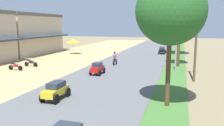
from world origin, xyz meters
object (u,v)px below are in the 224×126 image
at_px(parked_motorbike_fifth, 16,66).
at_px(car_sedan_black, 162,50).
at_px(utility_pole_near, 197,25).
at_px(streetlamp_mid, 180,28).
at_px(median_tree_nearest, 171,12).
at_px(median_tree_second, 180,5).
at_px(motorbike_ahead_second, 115,59).
at_px(car_sedan_yellow, 56,90).
at_px(car_hatchback_red, 97,68).
at_px(parked_motorbike_sixth, 31,63).
at_px(streetlamp_near, 177,33).
at_px(vendor_umbrella, 73,41).
at_px(median_tree_third, 179,8).

bearing_deg(parked_motorbike_fifth, car_sedan_black, 54.09).
bearing_deg(parked_motorbike_fifth, utility_pole_near, 1.20).
height_order(parked_motorbike_fifth, streetlamp_mid, streetlamp_mid).
distance_m(median_tree_nearest, median_tree_second, 14.90).
bearing_deg(median_tree_second, motorbike_ahead_second, -169.75).
bearing_deg(utility_pole_near, car_sedan_yellow, -137.81).
height_order(parked_motorbike_fifth, car_sedan_yellow, car_sedan_yellow).
xyz_separation_m(car_hatchback_red, motorbike_ahead_second, (0.09, 6.07, 0.11)).
relative_size(parked_motorbike_sixth, motorbike_ahead_second, 1.00).
xyz_separation_m(parked_motorbike_fifth, median_tree_second, (17.04, 7.92, 6.72)).
bearing_deg(car_sedan_black, streetlamp_near, -80.51).
bearing_deg(parked_motorbike_sixth, car_hatchback_red, -12.27).
height_order(car_sedan_black, motorbike_ahead_second, motorbike_ahead_second).
distance_m(parked_motorbike_sixth, utility_pole_near, 19.03).
bearing_deg(car_sedan_black, median_tree_second, -76.47).
bearing_deg(car_sedan_yellow, car_sedan_black, 80.26).
xyz_separation_m(vendor_umbrella, median_tree_third, (17.02, 3.93, 5.45)).
height_order(car_hatchback_red, motorbike_ahead_second, motorbike_ahead_second).
xyz_separation_m(vendor_umbrella, streetlamp_mid, (17.17, 16.78, 1.94)).
bearing_deg(parked_motorbike_fifth, motorbike_ahead_second, 34.60).
distance_m(median_tree_nearest, motorbike_ahead_second, 16.05).
bearing_deg(car_sedan_yellow, vendor_umbrella, 113.18).
relative_size(streetlamp_mid, car_sedan_black, 3.19).
distance_m(vendor_umbrella, streetlamp_near, 20.64).
relative_size(parked_motorbike_sixth, car_sedan_black, 0.80).
height_order(median_tree_third, car_hatchback_red, median_tree_third).
height_order(utility_pole_near, motorbike_ahead_second, utility_pole_near).
height_order(median_tree_second, motorbike_ahead_second, median_tree_second).
distance_m(car_sedan_yellow, car_hatchback_red, 8.34).
xyz_separation_m(parked_motorbike_fifth, car_sedan_yellow, (9.50, -7.86, 0.19)).
bearing_deg(parked_motorbike_sixth, car_sedan_black, 50.80).
xyz_separation_m(median_tree_nearest, motorbike_ahead_second, (-7.21, 13.46, -4.94)).
xyz_separation_m(streetlamp_mid, car_hatchback_red, (-7.48, -31.30, -3.50)).
bearing_deg(median_tree_third, car_sedan_yellow, -105.11).
xyz_separation_m(parked_motorbike_fifth, parked_motorbike_sixth, (0.22, 2.47, 0.00)).
height_order(vendor_umbrella, motorbike_ahead_second, vendor_umbrella).
bearing_deg(streetlamp_mid, utility_pole_near, -86.86).
distance_m(median_tree_second, car_sedan_black, 13.71).
height_order(utility_pole_near, car_sedan_black, utility_pole_near).
bearing_deg(car_sedan_yellow, streetlamp_near, 57.45).
xyz_separation_m(streetlamp_near, car_sedan_yellow, (-7.38, -11.57, -3.43)).
relative_size(streetlamp_mid, car_hatchback_red, 3.60).
bearing_deg(car_sedan_black, motorbike_ahead_second, -109.85).
bearing_deg(median_tree_third, vendor_umbrella, -167.00).
height_order(parked_motorbike_fifth, car_sedan_black, car_sedan_black).
bearing_deg(vendor_umbrella, median_tree_second, -22.24).
xyz_separation_m(car_hatchback_red, car_sedan_black, (4.82, 19.16, -0.01)).
bearing_deg(median_tree_nearest, streetlamp_near, 89.06).
relative_size(car_hatchback_red, car_sedan_black, 0.89).
xyz_separation_m(car_sedan_yellow, motorbike_ahead_second, (-0.01, 14.41, 0.11)).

